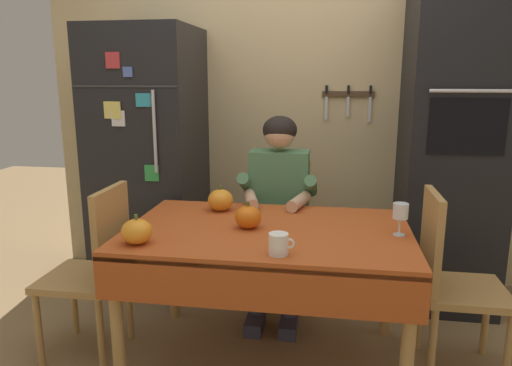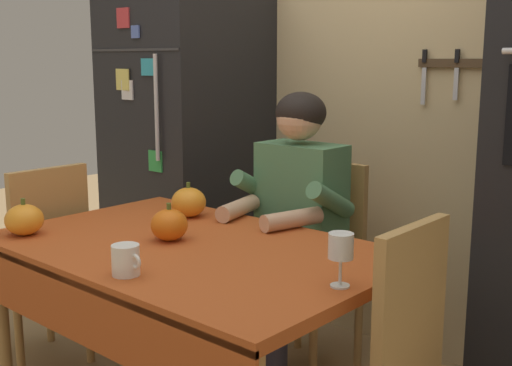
{
  "view_description": "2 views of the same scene",
  "coord_description": "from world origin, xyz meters",
  "px_view_note": "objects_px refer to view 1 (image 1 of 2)",
  "views": [
    {
      "loc": [
        0.3,
        -2.14,
        1.48
      ],
      "look_at": [
        -0.08,
        0.2,
        0.94
      ],
      "focal_mm": 33.37,
      "sensor_mm": 36.0,
      "label": 1
    },
    {
      "loc": [
        1.61,
        -1.38,
        1.37
      ],
      "look_at": [
        0.13,
        0.29,
        0.95
      ],
      "focal_mm": 45.48,
      "sensor_mm": 36.0,
      "label": 2
    }
  ],
  "objects_px": {
    "wall_oven": "(452,146)",
    "pumpkin_large": "(137,231)",
    "wine_glass": "(400,212)",
    "pumpkin_small": "(248,217)",
    "coffee_mug": "(279,244)",
    "pumpkin_medium": "(220,200)",
    "seated_person": "(278,199)",
    "refrigerator": "(149,161)",
    "dining_table": "(267,246)",
    "chair_behind_person": "(281,225)",
    "chair_left_side": "(96,265)",
    "chair_right_side": "(449,275)"
  },
  "relations": [
    {
      "from": "coffee_mug",
      "to": "pumpkin_large",
      "type": "bearing_deg",
      "value": 177.08
    },
    {
      "from": "pumpkin_medium",
      "to": "pumpkin_large",
      "type": "bearing_deg",
      "value": -112.65
    },
    {
      "from": "chair_left_side",
      "to": "pumpkin_small",
      "type": "height_order",
      "value": "chair_left_side"
    },
    {
      "from": "pumpkin_large",
      "to": "pumpkin_small",
      "type": "height_order",
      "value": "same"
    },
    {
      "from": "seated_person",
      "to": "pumpkin_small",
      "type": "height_order",
      "value": "seated_person"
    },
    {
      "from": "wall_oven",
      "to": "chair_left_side",
      "type": "relative_size",
      "value": 2.26
    },
    {
      "from": "dining_table",
      "to": "coffee_mug",
      "type": "xyz_separation_m",
      "value": [
        0.09,
        -0.32,
        0.13
      ]
    },
    {
      "from": "seated_person",
      "to": "pumpkin_medium",
      "type": "distance_m",
      "value": 0.43
    },
    {
      "from": "refrigerator",
      "to": "wine_glass",
      "type": "relative_size",
      "value": 11.47
    },
    {
      "from": "wine_glass",
      "to": "pumpkin_small",
      "type": "xyz_separation_m",
      "value": [
        -0.73,
        -0.0,
        -0.06
      ]
    },
    {
      "from": "dining_table",
      "to": "pumpkin_medium",
      "type": "relative_size",
      "value": 9.76
    },
    {
      "from": "wall_oven",
      "to": "pumpkin_small",
      "type": "distance_m",
      "value": 1.49
    },
    {
      "from": "dining_table",
      "to": "chair_behind_person",
      "type": "distance_m",
      "value": 0.81
    },
    {
      "from": "wine_glass",
      "to": "pumpkin_small",
      "type": "bearing_deg",
      "value": -179.79
    },
    {
      "from": "seated_person",
      "to": "chair_behind_person",
      "type": "bearing_deg",
      "value": 90.0
    },
    {
      "from": "wall_oven",
      "to": "pumpkin_medium",
      "type": "distance_m",
      "value": 1.51
    },
    {
      "from": "refrigerator",
      "to": "seated_person",
      "type": "distance_m",
      "value": 0.99
    },
    {
      "from": "seated_person",
      "to": "pumpkin_small",
      "type": "distance_m",
      "value": 0.6
    },
    {
      "from": "chair_right_side",
      "to": "pumpkin_small",
      "type": "xyz_separation_m",
      "value": [
        -1.0,
        -0.1,
        0.29
      ]
    },
    {
      "from": "wall_oven",
      "to": "pumpkin_large",
      "type": "distance_m",
      "value": 2.03
    },
    {
      "from": "seated_person",
      "to": "chair_left_side",
      "type": "bearing_deg",
      "value": -143.9
    },
    {
      "from": "dining_table",
      "to": "coffee_mug",
      "type": "bearing_deg",
      "value": -73.88
    },
    {
      "from": "coffee_mug",
      "to": "pumpkin_small",
      "type": "relative_size",
      "value": 0.82
    },
    {
      "from": "wall_oven",
      "to": "dining_table",
      "type": "distance_m",
      "value": 1.45
    },
    {
      "from": "chair_right_side",
      "to": "pumpkin_large",
      "type": "distance_m",
      "value": 1.54
    },
    {
      "from": "chair_behind_person",
      "to": "chair_right_side",
      "type": "relative_size",
      "value": 1.0
    },
    {
      "from": "refrigerator",
      "to": "wall_oven",
      "type": "height_order",
      "value": "wall_oven"
    },
    {
      "from": "refrigerator",
      "to": "pumpkin_small",
      "type": "relative_size",
      "value": 13.23
    },
    {
      "from": "seated_person",
      "to": "pumpkin_medium",
      "type": "xyz_separation_m",
      "value": [
        -0.29,
        -0.31,
        0.06
      ]
    },
    {
      "from": "chair_left_side",
      "to": "chair_right_side",
      "type": "bearing_deg",
      "value": 5.0
    },
    {
      "from": "chair_left_side",
      "to": "pumpkin_medium",
      "type": "xyz_separation_m",
      "value": [
        0.59,
        0.34,
        0.29
      ]
    },
    {
      "from": "wall_oven",
      "to": "pumpkin_medium",
      "type": "height_order",
      "value": "wall_oven"
    },
    {
      "from": "refrigerator",
      "to": "seated_person",
      "type": "bearing_deg",
      "value": -16.65
    },
    {
      "from": "seated_person",
      "to": "refrigerator",
      "type": "bearing_deg",
      "value": 163.35
    },
    {
      "from": "chair_right_side",
      "to": "chair_left_side",
      "type": "xyz_separation_m",
      "value": [
        -1.8,
        -0.16,
        0.0
      ]
    },
    {
      "from": "wine_glass",
      "to": "pumpkin_small",
      "type": "relative_size",
      "value": 1.15
    },
    {
      "from": "wine_glass",
      "to": "pumpkin_large",
      "type": "bearing_deg",
      "value": -165.49
    },
    {
      "from": "dining_table",
      "to": "chair_left_side",
      "type": "bearing_deg",
      "value": -177.37
    },
    {
      "from": "wall_oven",
      "to": "dining_table",
      "type": "bearing_deg",
      "value": -138.69
    },
    {
      "from": "chair_behind_person",
      "to": "chair_left_side",
      "type": "xyz_separation_m",
      "value": [
        -0.88,
        -0.83,
        0.0
      ]
    },
    {
      "from": "chair_behind_person",
      "to": "coffee_mug",
      "type": "relative_size",
      "value": 8.34
    },
    {
      "from": "coffee_mug",
      "to": "pumpkin_medium",
      "type": "relative_size",
      "value": 0.78
    },
    {
      "from": "dining_table",
      "to": "chair_right_side",
      "type": "xyz_separation_m",
      "value": [
        0.9,
        0.12,
        -0.14
      ]
    },
    {
      "from": "wall_oven",
      "to": "chair_right_side",
      "type": "distance_m",
      "value": 0.98
    },
    {
      "from": "wine_glass",
      "to": "pumpkin_large",
      "type": "distance_m",
      "value": 1.22
    },
    {
      "from": "chair_right_side",
      "to": "wine_glass",
      "type": "relative_size",
      "value": 5.92
    },
    {
      "from": "wine_glass",
      "to": "pumpkin_large",
      "type": "height_order",
      "value": "wine_glass"
    },
    {
      "from": "pumpkin_medium",
      "to": "pumpkin_small",
      "type": "height_order",
      "value": "pumpkin_medium"
    },
    {
      "from": "dining_table",
      "to": "chair_behind_person",
      "type": "bearing_deg",
      "value": 91.16
    },
    {
      "from": "chair_right_side",
      "to": "pumpkin_large",
      "type": "height_order",
      "value": "chair_right_side"
    }
  ]
}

